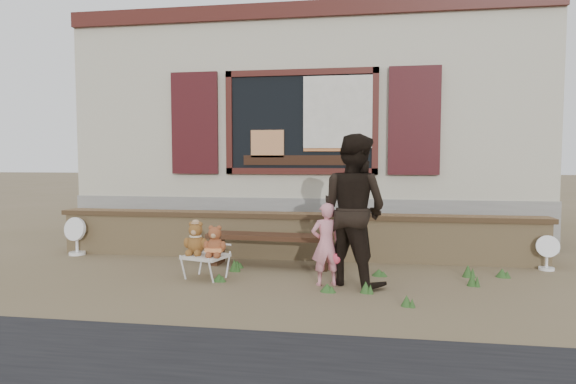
% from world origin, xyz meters
% --- Properties ---
extents(ground, '(80.00, 80.00, 0.00)m').
position_xyz_m(ground, '(0.00, 0.00, 0.00)').
color(ground, brown).
rests_on(ground, ground).
extents(shopfront, '(8.04, 5.13, 4.00)m').
position_xyz_m(shopfront, '(0.00, 4.49, 2.00)').
color(shopfront, '#A59E86').
rests_on(shopfront, ground).
extents(brick_wall, '(7.10, 0.36, 0.67)m').
position_xyz_m(brick_wall, '(0.00, 1.00, 0.34)').
color(brick_wall, tan).
rests_on(brick_wall, ground).
extents(bench, '(1.73, 0.46, 0.44)m').
position_xyz_m(bench, '(-0.23, 0.43, 0.32)').
color(bench, '#341E12').
rests_on(bench, ground).
extents(folding_chair, '(0.57, 0.53, 0.29)m').
position_xyz_m(folding_chair, '(-0.87, -0.34, 0.26)').
color(folding_chair, beige).
rests_on(folding_chair, ground).
extents(teddy_bear_left, '(0.36, 0.33, 0.41)m').
position_xyz_m(teddy_bear_left, '(-1.00, -0.30, 0.49)').
color(teddy_bear_left, brown).
rests_on(teddy_bear_left, folding_chair).
extents(teddy_bear_right, '(0.33, 0.31, 0.38)m').
position_xyz_m(teddy_bear_right, '(-0.73, -0.38, 0.48)').
color(teddy_bear_right, brown).
rests_on(teddy_bear_right, folding_chair).
extents(child, '(0.40, 0.32, 0.95)m').
position_xyz_m(child, '(0.60, -0.42, 0.48)').
color(child, pink).
rests_on(child, ground).
extents(adult, '(1.07, 1.02, 1.74)m').
position_xyz_m(adult, '(0.91, -0.32, 0.87)').
color(adult, black).
rests_on(adult, ground).
extents(fan_left, '(0.37, 0.24, 0.58)m').
position_xyz_m(fan_left, '(-3.26, 0.75, 0.29)').
color(fan_left, white).
rests_on(fan_left, ground).
extents(fan_right, '(0.29, 0.19, 0.46)m').
position_xyz_m(fan_right, '(3.40, 0.77, 0.23)').
color(fan_right, white).
rests_on(fan_right, ground).
extents(grass_tufts, '(3.54, 1.54, 0.16)m').
position_xyz_m(grass_tufts, '(0.98, -0.14, 0.06)').
color(grass_tufts, '#2C5321').
rests_on(grass_tufts, ground).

